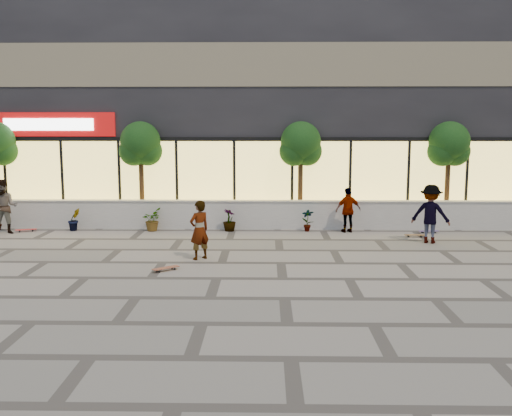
{
  "coord_description": "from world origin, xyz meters",
  "views": [
    {
      "loc": [
        1.23,
        -13.67,
        3.72
      ],
      "look_at": [
        0.91,
        3.24,
        1.3
      ],
      "focal_mm": 40.0,
      "sensor_mm": 36.0,
      "label": 1
    }
  ],
  "objects_px": {
    "tree_mideast": "(301,146)",
    "skateboard_left": "(26,230)",
    "skater_center": "(199,230)",
    "skateboard_center": "(166,268)",
    "tree_east": "(449,147)",
    "skateboard_right_near": "(415,235)",
    "tree_midwest": "(141,146)",
    "skater_right_far": "(431,214)",
    "skater_right_near": "(348,210)",
    "skater_left": "(4,207)",
    "skateboard_right_far": "(429,231)"
  },
  "relations": [
    {
      "from": "tree_midwest",
      "to": "skateboard_right_far",
      "type": "height_order",
      "value": "tree_midwest"
    },
    {
      "from": "skater_right_far",
      "to": "tree_midwest",
      "type": "bearing_deg",
      "value": 6.66
    },
    {
      "from": "tree_midwest",
      "to": "skater_right_far",
      "type": "xyz_separation_m",
      "value": [
        10.0,
        -3.21,
        -2.04
      ]
    },
    {
      "from": "tree_mideast",
      "to": "skater_center",
      "type": "xyz_separation_m",
      "value": [
        -3.16,
        -5.65,
        -2.15
      ]
    },
    {
      "from": "skater_center",
      "to": "skateboard_right_far",
      "type": "height_order",
      "value": "skater_center"
    },
    {
      "from": "tree_mideast",
      "to": "skater_left",
      "type": "distance_m",
      "value": 10.77
    },
    {
      "from": "tree_midwest",
      "to": "skater_left",
      "type": "xyz_separation_m",
      "value": [
        -4.4,
        -1.93,
        -2.03
      ]
    },
    {
      "from": "skateboard_right_near",
      "to": "tree_east",
      "type": "bearing_deg",
      "value": 53.9
    },
    {
      "from": "skater_center",
      "to": "skateboard_right_near",
      "type": "distance_m",
      "value": 7.75
    },
    {
      "from": "skater_left",
      "to": "skateboard_left",
      "type": "relative_size",
      "value": 2.61
    },
    {
      "from": "skater_left",
      "to": "skateboard_left",
      "type": "distance_m",
      "value": 1.12
    },
    {
      "from": "skater_right_far",
      "to": "skateboard_right_near",
      "type": "height_order",
      "value": "skater_right_far"
    },
    {
      "from": "tree_east",
      "to": "skateboard_left",
      "type": "xyz_separation_m",
      "value": [
        -15.36,
        -1.5,
        -2.91
      ]
    },
    {
      "from": "skater_right_far",
      "to": "skateboard_center",
      "type": "distance_m",
      "value": 8.78
    },
    {
      "from": "skateboard_right_near",
      "to": "skater_left",
      "type": "bearing_deg",
      "value": -179.89
    },
    {
      "from": "tree_midwest",
      "to": "tree_mideast",
      "type": "bearing_deg",
      "value": 0.0
    },
    {
      "from": "skater_right_near",
      "to": "skateboard_left",
      "type": "distance_m",
      "value": 11.51
    },
    {
      "from": "tree_east",
      "to": "skater_left",
      "type": "height_order",
      "value": "tree_east"
    },
    {
      "from": "tree_east",
      "to": "skater_right_near",
      "type": "xyz_separation_m",
      "value": [
        -3.88,
        -1.4,
        -2.19
      ]
    },
    {
      "from": "skater_right_near",
      "to": "tree_midwest",
      "type": "bearing_deg",
      "value": -25.76
    },
    {
      "from": "skater_right_far",
      "to": "skateboard_left",
      "type": "xyz_separation_m",
      "value": [
        -13.86,
        1.71,
        -0.87
      ]
    },
    {
      "from": "skater_center",
      "to": "skateboard_left",
      "type": "distance_m",
      "value": 7.92
    },
    {
      "from": "tree_mideast",
      "to": "skateboard_right_far",
      "type": "xyz_separation_m",
      "value": [
        4.45,
        -1.5,
        -2.91
      ]
    },
    {
      "from": "skater_right_near",
      "to": "skateboard_center",
      "type": "relative_size",
      "value": 2.32
    },
    {
      "from": "tree_mideast",
      "to": "skateboard_left",
      "type": "distance_m",
      "value": 10.39
    },
    {
      "from": "skateboard_center",
      "to": "tree_east",
      "type": "bearing_deg",
      "value": -3.17
    },
    {
      "from": "tree_midwest",
      "to": "skateboard_right_near",
      "type": "xyz_separation_m",
      "value": [
        9.77,
        -2.25,
        -2.92
      ]
    },
    {
      "from": "skater_right_far",
      "to": "skater_right_near",
      "type": "bearing_deg",
      "value": -12.79
    },
    {
      "from": "skater_center",
      "to": "skateboard_center",
      "type": "height_order",
      "value": "skater_center"
    },
    {
      "from": "tree_east",
      "to": "skater_center",
      "type": "xyz_separation_m",
      "value": [
        -8.66,
        -5.65,
        -2.15
      ]
    },
    {
      "from": "skater_center",
      "to": "tree_east",
      "type": "bearing_deg",
      "value": 173.37
    },
    {
      "from": "skater_right_near",
      "to": "skateboard_right_far",
      "type": "distance_m",
      "value": 2.93
    },
    {
      "from": "tree_mideast",
      "to": "skateboard_center",
      "type": "relative_size",
      "value": 5.72
    },
    {
      "from": "skateboard_right_far",
      "to": "skater_right_far",
      "type": "bearing_deg",
      "value": -110.88
    },
    {
      "from": "tree_east",
      "to": "skater_right_near",
      "type": "distance_m",
      "value": 4.67
    },
    {
      "from": "tree_east",
      "to": "skater_right_far",
      "type": "height_order",
      "value": "tree_east"
    },
    {
      "from": "tree_midwest",
      "to": "skater_right_far",
      "type": "relative_size",
      "value": 2.08
    },
    {
      "from": "skateboard_left",
      "to": "skateboard_right_far",
      "type": "xyz_separation_m",
      "value": [
        14.32,
        0.0,
        -0.0
      ]
    },
    {
      "from": "skater_left",
      "to": "skateboard_right_near",
      "type": "distance_m",
      "value": 14.2
    },
    {
      "from": "tree_east",
      "to": "skateboard_right_near",
      "type": "height_order",
      "value": "tree_east"
    },
    {
      "from": "skater_left",
      "to": "tree_east",
      "type": "bearing_deg",
      "value": -4.74
    },
    {
      "from": "tree_east",
      "to": "skateboard_right_near",
      "type": "distance_m",
      "value": 4.07
    },
    {
      "from": "skateboard_center",
      "to": "skateboard_right_near",
      "type": "relative_size",
      "value": 0.99
    },
    {
      "from": "tree_mideast",
      "to": "skater_right_far",
      "type": "xyz_separation_m",
      "value": [
        4.0,
        -3.21,
        -2.04
      ]
    },
    {
      "from": "skateboard_center",
      "to": "skateboard_left",
      "type": "distance_m",
      "value": 8.1
    },
    {
      "from": "tree_midwest",
      "to": "tree_mideast",
      "type": "height_order",
      "value": "same"
    },
    {
      "from": "tree_mideast",
      "to": "tree_east",
      "type": "bearing_deg",
      "value": 0.0
    },
    {
      "from": "tree_mideast",
      "to": "skater_left",
      "type": "relative_size",
      "value": 2.06
    },
    {
      "from": "skateboard_center",
      "to": "skateboard_right_far",
      "type": "relative_size",
      "value": 0.95
    },
    {
      "from": "skater_center",
      "to": "skater_right_far",
      "type": "bearing_deg",
      "value": 159.04
    }
  ]
}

